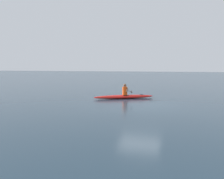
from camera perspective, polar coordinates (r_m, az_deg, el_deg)
name	(u,v)px	position (r m, az deg, el deg)	size (l,w,h in m)	color
ground_plane	(140,105)	(13.65, 7.03, -3.78)	(160.00, 160.00, 0.00)	#233847
kayak	(124,97)	(16.03, 3.04, -1.83)	(4.08, 2.54, 0.26)	red
kayaker	(125,90)	(16.00, 3.33, -0.18)	(1.14, 2.08, 0.79)	#E04C14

